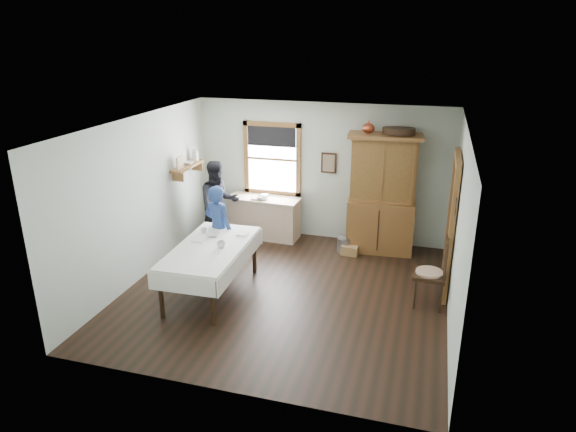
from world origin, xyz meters
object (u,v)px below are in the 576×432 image
(dining_table, at_px, (211,270))
(figure_dark, at_px, (219,207))
(wicker_basket, at_px, (350,250))
(spindle_chair, at_px, (430,272))
(pail, at_px, (344,245))
(work_counter, at_px, (264,217))
(woman_blue, at_px, (219,232))
(china_hutch, at_px, (382,194))

(dining_table, distance_m, figure_dark, 2.05)
(wicker_basket, distance_m, figure_dark, 2.64)
(spindle_chair, relative_size, pail, 3.86)
(work_counter, bearing_deg, dining_table, -87.72)
(dining_table, relative_size, spindle_chair, 1.80)
(pail, relative_size, wicker_basket, 0.94)
(work_counter, distance_m, pail, 1.75)
(pail, xyz_separation_m, woman_blue, (-1.95, -1.37, 0.57))
(work_counter, relative_size, woman_blue, 1.01)
(china_hutch, relative_size, woman_blue, 1.56)
(dining_table, relative_size, figure_dark, 1.31)
(figure_dark, bearing_deg, work_counter, 2.14)
(figure_dark, bearing_deg, china_hutch, -27.45)
(china_hutch, relative_size, spindle_chair, 2.00)
(china_hutch, relative_size, dining_table, 1.11)
(china_hutch, distance_m, woman_blue, 3.07)
(china_hutch, xyz_separation_m, spindle_chair, (0.96, -1.88, -0.56))
(china_hutch, relative_size, figure_dark, 1.45)
(dining_table, bearing_deg, woman_blue, 104.51)
(dining_table, distance_m, pail, 2.80)
(dining_table, xyz_separation_m, figure_dark, (-0.67, 1.90, 0.37))
(figure_dark, bearing_deg, wicker_basket, -33.43)
(china_hutch, relative_size, wicker_basket, 7.28)
(work_counter, bearing_deg, pail, -7.27)
(pail, relative_size, figure_dark, 0.19)
(spindle_chair, height_order, woman_blue, woman_blue)
(work_counter, bearing_deg, woman_blue, -95.20)
(dining_table, xyz_separation_m, pail, (1.74, 2.18, -0.26))
(china_hutch, xyz_separation_m, wicker_basket, (-0.49, -0.36, -1.03))
(wicker_basket, relative_size, woman_blue, 0.22)
(dining_table, height_order, pail, dining_table)
(work_counter, height_order, woman_blue, woman_blue)
(china_hutch, xyz_separation_m, figure_dark, (-3.03, -0.54, -0.35))
(work_counter, relative_size, dining_table, 0.72)
(dining_table, bearing_deg, pail, 51.38)
(dining_table, bearing_deg, work_counter, 89.13)
(spindle_chair, xyz_separation_m, woman_blue, (-3.53, 0.25, 0.16))
(spindle_chair, bearing_deg, china_hutch, 120.65)
(dining_table, xyz_separation_m, wicker_basket, (1.87, 2.08, -0.31))
(spindle_chair, distance_m, pail, 2.30)
(woman_blue, xyz_separation_m, figure_dark, (-0.47, 1.09, 0.06))
(pail, bearing_deg, figure_dark, -173.43)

